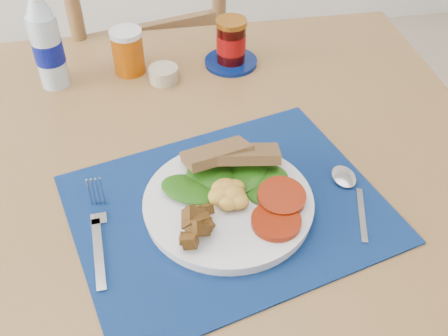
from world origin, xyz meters
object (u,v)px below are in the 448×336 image
object	(u,v)px
chair_far	(145,61)
water_bottle	(47,45)
jam_on_saucer	(231,45)
breakfast_plate	(225,202)
juice_glass	(128,53)

from	to	relation	value
chair_far	water_bottle	world-z (taller)	chair_far
chair_far	jam_on_saucer	xyz separation A→B (m)	(0.19, -0.33, 0.22)
chair_far	breakfast_plate	distance (m)	0.80
chair_far	jam_on_saucer	distance (m)	0.44
water_bottle	juice_glass	bearing A→B (deg)	8.07
chair_far	breakfast_plate	world-z (taller)	chair_far
jam_on_saucer	breakfast_plate	bearing A→B (deg)	-101.48
jam_on_saucer	chair_far	bearing A→B (deg)	119.54
chair_far	juice_glass	xyz separation A→B (m)	(-0.03, -0.32, 0.22)
water_bottle	jam_on_saucer	size ratio (longest dim) A/B	1.77
breakfast_plate	juice_glass	size ratio (longest dim) A/B	2.90
juice_glass	water_bottle	bearing A→B (deg)	-171.93
breakfast_plate	jam_on_saucer	distance (m)	0.45
breakfast_plate	water_bottle	size ratio (longest dim) A/B	1.29
chair_far	jam_on_saucer	bearing A→B (deg)	105.23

